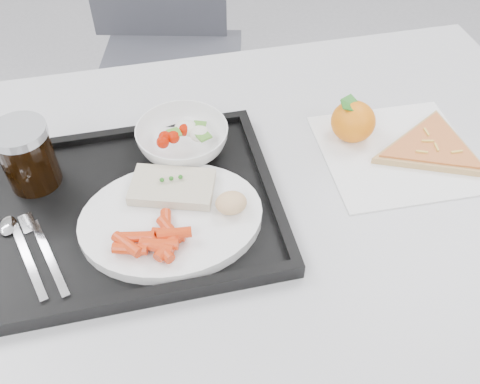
{
  "coord_description": "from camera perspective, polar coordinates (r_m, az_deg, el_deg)",
  "views": [
    {
      "loc": [
        -0.13,
        -0.27,
        1.37
      ],
      "look_at": [
        -0.0,
        0.28,
        0.77
      ],
      "focal_mm": 40.0,
      "sensor_mm": 36.0,
      "label": 1
    }
  ],
  "objects": [
    {
      "name": "salad_contents",
      "position": [
        0.89,
        -5.68,
        6.32
      ],
      "size": [
        0.09,
        0.06,
        0.02
      ],
      "color": "#A91301",
      "rests_on": "salad_bowl"
    },
    {
      "name": "tray",
      "position": [
        0.84,
        -11.69,
        -1.75
      ],
      "size": [
        0.45,
        0.35,
        0.03
      ],
      "color": "black",
      "rests_on": "table"
    },
    {
      "name": "bread_roll",
      "position": [
        0.77,
        -0.95,
        -1.17
      ],
      "size": [
        0.05,
        0.05,
        0.03
      ],
      "color": "#F1BD92",
      "rests_on": "dinner_plate"
    },
    {
      "name": "fish_fillet",
      "position": [
        0.81,
        -7.22,
        0.56
      ],
      "size": [
        0.14,
        0.11,
        0.02
      ],
      "color": "beige",
      "rests_on": "dinner_plate"
    },
    {
      "name": "table",
      "position": [
        0.91,
        0.03,
        -2.83
      ],
      "size": [
        1.2,
        0.8,
        0.75
      ],
      "color": "silver",
      "rests_on": "ground"
    },
    {
      "name": "pizza_slice",
      "position": [
        0.97,
        19.8,
        4.48
      ],
      "size": [
        0.24,
        0.24,
        0.02
      ],
      "color": "tan",
      "rests_on": "napkin"
    },
    {
      "name": "napkin",
      "position": [
        0.96,
        16.32,
        4.04
      ],
      "size": [
        0.26,
        0.25,
        0.0
      ],
      "color": "white",
      "rests_on": "table"
    },
    {
      "name": "cola_glass",
      "position": [
        0.87,
        -21.78,
        3.71
      ],
      "size": [
        0.08,
        0.08,
        0.11
      ],
      "color": "black",
      "rests_on": "tray"
    },
    {
      "name": "salad_bowl",
      "position": [
        0.89,
        -6.15,
        5.64
      ],
      "size": [
        0.15,
        0.15,
        0.05
      ],
      "color": "white",
      "rests_on": "tray"
    },
    {
      "name": "carrot_pile",
      "position": [
        0.74,
        -8.92,
        -5.04
      ],
      "size": [
        0.11,
        0.09,
        0.02
      ],
      "color": "red",
      "rests_on": "dinner_plate"
    },
    {
      "name": "chair",
      "position": [
        1.68,
        -8.1,
        16.57
      ],
      "size": [
        0.51,
        0.51,
        0.93
      ],
      "color": "#383940",
      "rests_on": "ground"
    },
    {
      "name": "tangerine",
      "position": [
        0.95,
        11.98,
        7.39
      ],
      "size": [
        0.08,
        0.08,
        0.07
      ],
      "color": "#FE8E00",
      "rests_on": "napkin"
    },
    {
      "name": "cutlery",
      "position": [
        0.82,
        -21.72,
        -5.21
      ],
      "size": [
        0.11,
        0.17,
        0.01
      ],
      "color": "silver",
      "rests_on": "tray"
    },
    {
      "name": "dinner_plate",
      "position": [
        0.79,
        -7.33,
        -2.87
      ],
      "size": [
        0.27,
        0.27,
        0.02
      ],
      "color": "white",
      "rests_on": "tray"
    }
  ]
}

